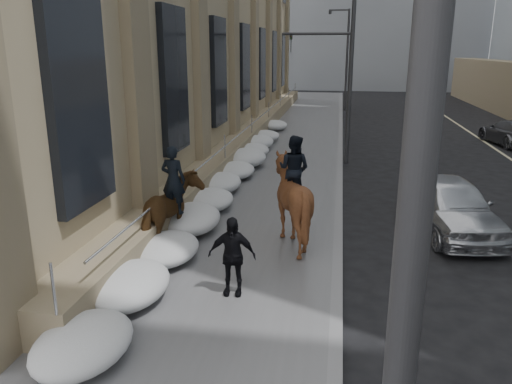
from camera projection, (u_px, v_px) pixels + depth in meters
ground at (201, 312)px, 9.80m from camera, size 140.00×140.00×0.00m
sidewalk at (271, 181)px, 19.26m from camera, size 5.00×80.00×0.12m
curb at (339, 184)px, 18.85m from camera, size 0.24×80.00×0.12m
bg_building_far at (288, 14)px, 76.21m from camera, size 24.00×12.00×20.00m
streetlight_near at (387, 135)px, 2.41m from camera, size 1.71×0.24×8.00m
streetlight_mid at (348, 58)px, 21.37m from camera, size 1.71×0.24×8.00m
streetlight_far at (345, 54)px, 40.32m from camera, size 1.71×0.24×8.00m
traffic_signal at (334, 66)px, 29.21m from camera, size 4.10×0.22×6.00m
snow_bank at (224, 181)px, 17.58m from camera, size 1.70×18.10×0.76m
mounted_horse_left at (172, 209)px, 12.45m from camera, size 1.25×2.28×2.59m
mounted_horse_right at (291, 198)px, 12.70m from camera, size 2.40×2.53×2.78m
pedestrian at (232, 256)px, 10.07m from camera, size 0.99×0.46×1.66m
car_silver at (451, 205)px, 13.89m from camera, size 2.52×4.80×1.56m
car_grey at (512, 132)px, 26.47m from camera, size 2.67×4.98×1.37m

